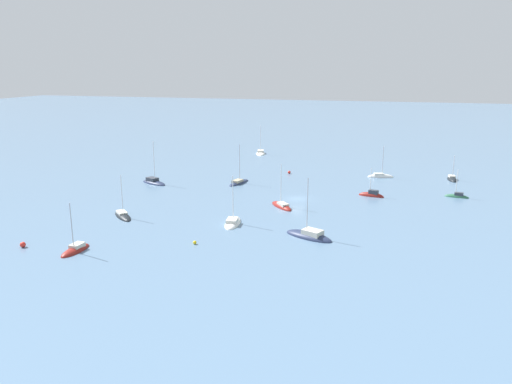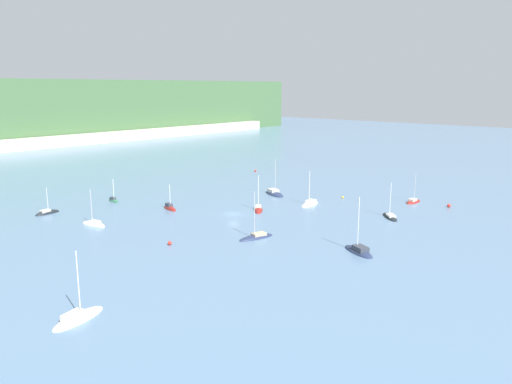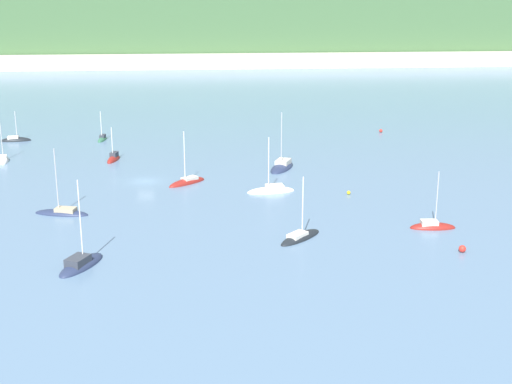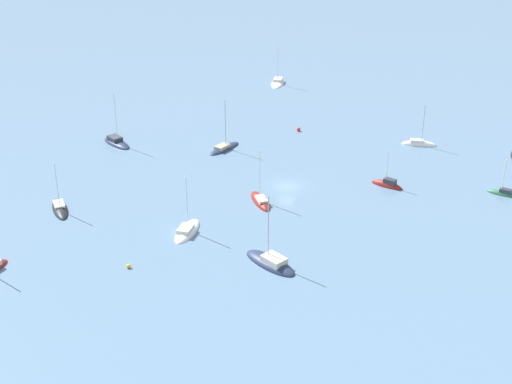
{
  "view_description": "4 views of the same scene",
  "coord_description": "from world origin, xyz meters",
  "px_view_note": "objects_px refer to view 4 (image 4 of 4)",
  "views": [
    {
      "loc": [
        96.7,
        19.01,
        26.35
      ],
      "look_at": [
        7.77,
        -6.5,
        2.91
      ],
      "focal_mm": 35.0,
      "sensor_mm": 36.0,
      "label": 1
    },
    {
      "loc": [
        -78.14,
        -75.77,
        28.12
      ],
      "look_at": [
        8.72,
        0.89,
        3.63
      ],
      "focal_mm": 35.0,
      "sensor_mm": 36.0,
      "label": 2
    },
    {
      "loc": [
        8.71,
        -108.92,
        30.04
      ],
      "look_at": [
        16.47,
        -13.02,
        1.68
      ],
      "focal_mm": 50.0,
      "sensor_mm": 36.0,
      "label": 3
    },
    {
      "loc": [
        94.74,
        35.76,
        47.95
      ],
      "look_at": [
        10.55,
        -0.71,
        3.6
      ],
      "focal_mm": 50.0,
      "sensor_mm": 36.0,
      "label": 4
    }
  ],
  "objects_px": {
    "sailboat_5": "(419,145)",
    "sailboat_6": "(60,209)",
    "sailboat_0": "(271,263)",
    "sailboat_1": "(503,194)",
    "sailboat_4": "(187,231)",
    "sailboat_3": "(224,149)",
    "sailboat_7": "(117,143)",
    "sailboat_10": "(387,185)",
    "mooring_buoy_2": "(128,266)",
    "mooring_buoy_0": "(299,129)",
    "sailboat_2": "(260,202)",
    "sailboat_9": "(278,83)"
  },
  "relations": [
    {
      "from": "sailboat_5",
      "to": "sailboat_10",
      "type": "xyz_separation_m",
      "value": [
        19.2,
        -1.02,
        0.04
      ]
    },
    {
      "from": "sailboat_5",
      "to": "sailboat_10",
      "type": "bearing_deg",
      "value": -105.73
    },
    {
      "from": "sailboat_7",
      "to": "sailboat_0",
      "type": "bearing_deg",
      "value": -7.9
    },
    {
      "from": "sailboat_0",
      "to": "mooring_buoy_0",
      "type": "distance_m",
      "value": 48.0
    },
    {
      "from": "sailboat_6",
      "to": "sailboat_10",
      "type": "bearing_deg",
      "value": 77.18
    },
    {
      "from": "sailboat_5",
      "to": "mooring_buoy_2",
      "type": "relative_size",
      "value": 15.31
    },
    {
      "from": "mooring_buoy_2",
      "to": "sailboat_9",
      "type": "bearing_deg",
      "value": -171.59
    },
    {
      "from": "sailboat_6",
      "to": "sailboat_9",
      "type": "relative_size",
      "value": 0.9
    },
    {
      "from": "sailboat_4",
      "to": "mooring_buoy_2",
      "type": "distance_m",
      "value": 11.48
    },
    {
      "from": "sailboat_4",
      "to": "sailboat_7",
      "type": "xyz_separation_m",
      "value": [
        -23.85,
        -27.26,
        0.05
      ]
    },
    {
      "from": "sailboat_3",
      "to": "sailboat_4",
      "type": "bearing_deg",
      "value": -150.0
    },
    {
      "from": "sailboat_9",
      "to": "mooring_buoy_0",
      "type": "bearing_deg",
      "value": 15.12
    },
    {
      "from": "sailboat_4",
      "to": "sailboat_6",
      "type": "relative_size",
      "value": 1.08
    },
    {
      "from": "sailboat_4",
      "to": "sailboat_10",
      "type": "height_order",
      "value": "sailboat_4"
    },
    {
      "from": "sailboat_5",
      "to": "sailboat_7",
      "type": "bearing_deg",
      "value": -169.92
    },
    {
      "from": "sailboat_2",
      "to": "sailboat_3",
      "type": "bearing_deg",
      "value": -0.93
    },
    {
      "from": "sailboat_1",
      "to": "sailboat_10",
      "type": "distance_m",
      "value": 17.52
    },
    {
      "from": "sailboat_2",
      "to": "sailboat_6",
      "type": "distance_m",
      "value": 29.65
    },
    {
      "from": "sailboat_5",
      "to": "sailboat_2",
      "type": "bearing_deg",
      "value": -130.69
    },
    {
      "from": "sailboat_0",
      "to": "sailboat_2",
      "type": "bearing_deg",
      "value": -38.72
    },
    {
      "from": "sailboat_2",
      "to": "sailboat_10",
      "type": "distance_m",
      "value": 20.78
    },
    {
      "from": "sailboat_3",
      "to": "sailboat_5",
      "type": "relative_size",
      "value": 1.14
    },
    {
      "from": "sailboat_2",
      "to": "mooring_buoy_0",
      "type": "xyz_separation_m",
      "value": [
        -30.29,
        -5.13,
        0.29
      ]
    },
    {
      "from": "sailboat_5",
      "to": "sailboat_6",
      "type": "distance_m",
      "value": 63.41
    },
    {
      "from": "mooring_buoy_0",
      "to": "sailboat_3",
      "type": "bearing_deg",
      "value": -33.24
    },
    {
      "from": "sailboat_7",
      "to": "mooring_buoy_2",
      "type": "height_order",
      "value": "sailboat_7"
    },
    {
      "from": "sailboat_10",
      "to": "mooring_buoy_2",
      "type": "relative_size",
      "value": 12.2
    },
    {
      "from": "sailboat_2",
      "to": "sailboat_7",
      "type": "height_order",
      "value": "sailboat_7"
    },
    {
      "from": "sailboat_4",
      "to": "mooring_buoy_2",
      "type": "height_order",
      "value": "sailboat_4"
    },
    {
      "from": "sailboat_10",
      "to": "sailboat_2",
      "type": "bearing_deg",
      "value": 50.99
    },
    {
      "from": "sailboat_1",
      "to": "sailboat_5",
      "type": "height_order",
      "value": "sailboat_5"
    },
    {
      "from": "sailboat_0",
      "to": "sailboat_3",
      "type": "relative_size",
      "value": 1.08
    },
    {
      "from": "sailboat_5",
      "to": "sailboat_10",
      "type": "height_order",
      "value": "sailboat_5"
    },
    {
      "from": "sailboat_3",
      "to": "sailboat_9",
      "type": "height_order",
      "value": "sailboat_3"
    },
    {
      "from": "sailboat_4",
      "to": "sailboat_9",
      "type": "height_order",
      "value": "sailboat_9"
    },
    {
      "from": "sailboat_0",
      "to": "sailboat_9",
      "type": "relative_size",
      "value": 1.11
    },
    {
      "from": "sailboat_5",
      "to": "sailboat_9",
      "type": "bearing_deg",
      "value": 134.04
    },
    {
      "from": "sailboat_9",
      "to": "sailboat_10",
      "type": "bearing_deg",
      "value": 25.44
    },
    {
      "from": "sailboat_3",
      "to": "sailboat_5",
      "type": "height_order",
      "value": "sailboat_3"
    },
    {
      "from": "sailboat_2",
      "to": "mooring_buoy_2",
      "type": "relative_size",
      "value": 16.33
    },
    {
      "from": "mooring_buoy_0",
      "to": "mooring_buoy_2",
      "type": "relative_size",
      "value": 1.33
    },
    {
      "from": "sailboat_0",
      "to": "sailboat_1",
      "type": "relative_size",
      "value": 1.63
    },
    {
      "from": "sailboat_10",
      "to": "sailboat_7",
      "type": "bearing_deg",
      "value": 14.1
    },
    {
      "from": "sailboat_3",
      "to": "sailboat_7",
      "type": "height_order",
      "value": "sailboat_7"
    },
    {
      "from": "sailboat_4",
      "to": "sailboat_6",
      "type": "distance_m",
      "value": 20.47
    },
    {
      "from": "sailboat_3",
      "to": "sailboat_4",
      "type": "height_order",
      "value": "sailboat_3"
    },
    {
      "from": "sailboat_2",
      "to": "sailboat_5",
      "type": "height_order",
      "value": "sailboat_2"
    },
    {
      "from": "sailboat_1",
      "to": "sailboat_10",
      "type": "height_order",
      "value": "sailboat_10"
    },
    {
      "from": "sailboat_3",
      "to": "sailboat_10",
      "type": "height_order",
      "value": "sailboat_3"
    },
    {
      "from": "sailboat_4",
      "to": "sailboat_3",
      "type": "bearing_deg",
      "value": 8.21
    }
  ]
}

